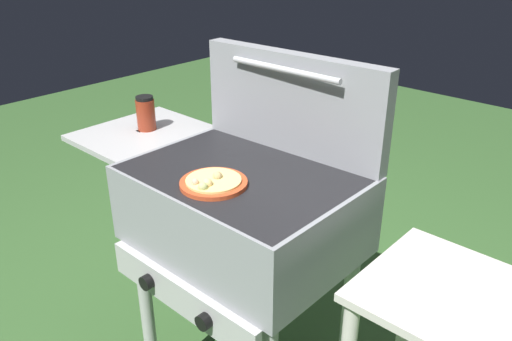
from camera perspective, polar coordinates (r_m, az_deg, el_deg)
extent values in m
cube|color=gray|center=(1.50, -1.41, -4.28)|extent=(0.64, 0.48, 0.24)
cube|color=black|center=(1.45, -1.46, -0.29)|extent=(0.61, 0.46, 0.01)
cube|color=#B2B2B2|center=(1.79, -12.68, 4.07)|extent=(0.32, 0.41, 0.02)
cube|color=#B2B2B2|center=(1.83, -12.36, 0.84)|extent=(0.02, 0.02, 0.24)
cube|color=#B2B2B2|center=(1.46, -8.38, -13.70)|extent=(0.58, 0.02, 0.10)
cylinder|color=black|center=(1.53, -12.05, -12.05)|extent=(0.04, 0.02, 0.04)
cylinder|color=black|center=(1.38, -5.83, -16.38)|extent=(0.04, 0.02, 0.04)
cylinder|color=#B2B2B2|center=(1.84, -11.91, -15.83)|extent=(0.04, 0.04, 0.66)
cylinder|color=#B2B2B2|center=(2.02, -3.14, -10.84)|extent=(0.04, 0.04, 0.66)
cylinder|color=#B2B2B2|center=(1.76, 9.97, -17.71)|extent=(0.04, 0.04, 0.66)
cube|color=gray|center=(1.54, 4.04, 7.46)|extent=(0.63, 0.08, 0.30)
cylinder|color=#B7B7BC|center=(1.48, 3.06, 11.13)|extent=(0.38, 0.02, 0.02)
cylinder|color=#C64723|center=(1.37, -4.74, -1.42)|extent=(0.18, 0.18, 0.01)
cylinder|color=#EDD17A|center=(1.37, -4.75, -1.08)|extent=(0.15, 0.15, 0.01)
sphere|color=#B5C478|center=(1.32, -5.93, -1.83)|extent=(0.03, 0.03, 0.03)
sphere|color=#F2CC80|center=(1.34, -5.44, -1.44)|extent=(0.03, 0.03, 0.03)
sphere|color=tan|center=(1.38, -4.38, -0.58)|extent=(0.03, 0.03, 0.03)
sphere|color=#D5A48B|center=(1.35, -6.78, -1.28)|extent=(0.02, 0.02, 0.02)
cylinder|color=maroon|center=(1.78, -12.13, 6.07)|extent=(0.06, 0.06, 0.10)
cylinder|color=black|center=(1.76, -12.30, 7.86)|extent=(0.06, 0.06, 0.01)
cube|color=beige|center=(1.21, 22.59, -13.32)|extent=(0.44, 0.36, 0.02)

